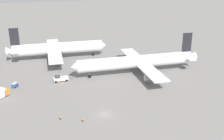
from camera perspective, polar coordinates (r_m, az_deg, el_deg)
The scene contains 9 objects.
ground_plane at distance 89.75m, azimuth -1.58°, elevation -9.16°, with size 600.00×600.00×0.00m, color slate.
airliner_at_gate_left at distance 143.06m, azimuth -11.19°, elevation 4.39°, with size 49.96×43.18×16.69m.
airliner_being_pushed at distance 121.02m, azimuth 5.17°, elevation 1.71°, with size 57.02×44.14×16.76m.
pushback_tug at distance 115.58m, azimuth -10.64°, elevation -1.71°, with size 9.32×3.18×2.88m.
gse_baggage_cart_near_cluster at distance 114.73m, azimuth -19.42°, elevation -2.96°, with size 2.69×3.15×1.71m.
gse_catering_truck_tall at distance 107.24m, azimuth -21.97°, elevation -4.47°, with size 5.70×5.94×3.50m.
ground_crew_wing_walker_right at distance 87.99m, azimuth -10.61°, elevation -9.61°, with size 0.36×0.49×1.54m.
ground_crew_ramp_agent_by_cones at distance 85.79m, azimuth -6.02°, elevation -10.19°, with size 0.50×0.36×1.54m.
traffic_cone_wingtip_starboard at distance 111.43m, azimuth -10.16°, elevation -3.08°, with size 0.44×0.44×0.60m.
Camera 1 is at (-18.04, -75.58, 44.91)m, focal length 44.34 mm.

